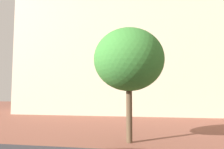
% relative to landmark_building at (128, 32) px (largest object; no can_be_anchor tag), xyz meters
% --- Properties ---
extents(landmark_building, '(29.06, 10.28, 38.85)m').
position_rel_landmark_building_xyz_m(landmark_building, '(0.00, 0.00, 0.00)').
color(landmark_building, beige).
rests_on(landmark_building, ground_plane).
extents(tree_curb_far, '(3.86, 3.86, 6.22)m').
position_rel_landmark_building_xyz_m(tree_curb_far, '(2.14, -18.45, -6.90)').
color(tree_curb_far, brown).
rests_on(tree_curb_far, ground_plane).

